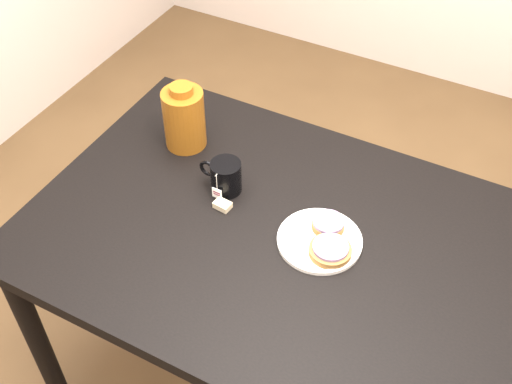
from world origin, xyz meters
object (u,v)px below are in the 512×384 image
Objects in this scene: teabag_pouch at (223,205)px; table at (294,260)px; bagel_back at (328,224)px; mug at (225,176)px; plate at (320,240)px; bagel_package at (184,118)px; bagel_front at (330,250)px.

table is at bearing -3.08° from teabag_pouch.
bagel_back is 2.10× the size of teabag_pouch.
bagel_back reaches higher than teabag_pouch.
table is 0.29m from mug.
bagel_package is at bearing 161.37° from plate.
table is 14.82× the size of bagel_back.
bagel_back is 0.86× the size of bagel_front.
bagel_package is (-0.51, 0.17, 0.09)m from plate.
bagel_front is at bearing -5.39° from table.
bagel_back is 0.31m from mug.
bagel_package is (-0.45, 0.19, 0.18)m from table.
table is at bearing 174.61° from bagel_front.
plate is 0.05m from bagel_back.
teabag_pouch is (-0.22, 0.01, 0.09)m from table.
bagel_front is 0.36m from mug.
table is 12.68× the size of bagel_front.
bagel_front reaches higher than table.
plate is at bearing 1.90° from teabag_pouch.
plate reaches higher than table.
teabag_pouch is 0.30m from bagel_package.
mug is at bearing 169.66° from plate.
bagel_package reaches higher than table.
bagel_front is 2.45× the size of teabag_pouch.
table is 0.14m from bagel_back.
bagel_front is 0.54× the size of bagel_package.
plate is 0.05m from bagel_front.
table is 6.82× the size of bagel_package.
bagel_front is at bearing -20.18° from bagel_package.
teabag_pouch is at bearing 176.92° from table.
bagel_package reaches higher than bagel_back.
bagel_back is at bearing 116.83° from bagel_front.
bagel_back is 0.53m from bagel_package.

